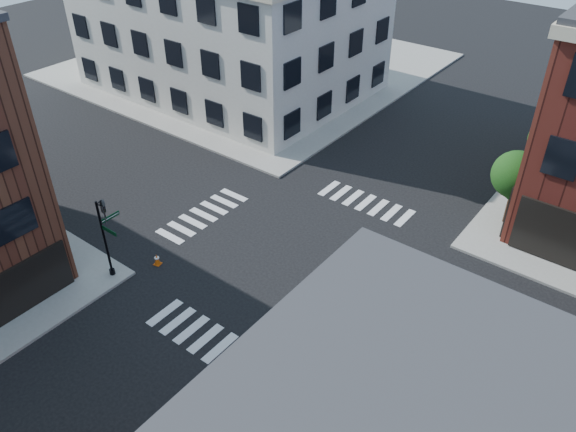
% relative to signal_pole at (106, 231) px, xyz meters
% --- Properties ---
extents(ground, '(120.00, 120.00, 0.00)m').
position_rel_signal_pole_xyz_m(ground, '(6.72, 6.68, -2.86)').
color(ground, black).
rests_on(ground, ground).
extents(sidewalk_nw, '(30.00, 30.00, 0.15)m').
position_rel_signal_pole_xyz_m(sidewalk_nw, '(-14.28, 27.68, -2.78)').
color(sidewalk_nw, gray).
rests_on(sidewalk_nw, ground).
extents(building_nw, '(22.00, 16.00, 11.00)m').
position_rel_signal_pole_xyz_m(building_nw, '(-12.28, 22.68, 2.64)').
color(building_nw, beige).
rests_on(building_nw, ground).
extents(tree_near, '(2.69, 2.69, 4.49)m').
position_rel_signal_pole_xyz_m(tree_near, '(14.28, 16.65, 0.30)').
color(tree_near, black).
rests_on(tree_near, ground).
extents(tree_far, '(2.43, 2.43, 4.07)m').
position_rel_signal_pole_xyz_m(tree_far, '(14.28, 22.65, 0.02)').
color(tree_far, black).
rests_on(tree_far, ground).
extents(signal_pole, '(1.29, 1.24, 4.60)m').
position_rel_signal_pole_xyz_m(signal_pole, '(0.00, 0.00, 0.00)').
color(signal_pole, black).
rests_on(signal_pole, ground).
extents(box_truck, '(7.30, 2.79, 3.24)m').
position_rel_signal_pole_xyz_m(box_truck, '(16.71, 2.02, -1.17)').
color(box_truck, silver).
rests_on(box_truck, ground).
extents(traffic_cone, '(0.43, 0.43, 0.66)m').
position_rel_signal_pole_xyz_m(traffic_cone, '(1.02, 1.92, -2.54)').
color(traffic_cone, '#DA5209').
rests_on(traffic_cone, ground).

